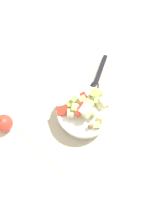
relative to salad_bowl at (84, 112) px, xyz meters
name	(u,v)px	position (x,y,z in m)	size (l,w,h in m)	color
ground_plane	(83,115)	(0.00, -0.01, -0.04)	(2.40, 2.40, 0.00)	silver
placemat	(83,114)	(0.00, -0.01, -0.04)	(0.43, 0.30, 0.01)	#BCB299
salad_bowl	(84,112)	(0.00, 0.00, 0.00)	(0.21, 0.21, 0.12)	white
serving_spoon	(97,79)	(-0.16, -0.07, -0.03)	(0.19, 0.11, 0.01)	black
whole_apple	(4,123)	(0.24, -0.19, -0.01)	(0.07, 0.07, 0.08)	#BC3828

